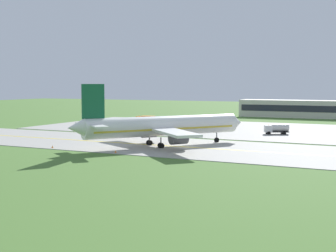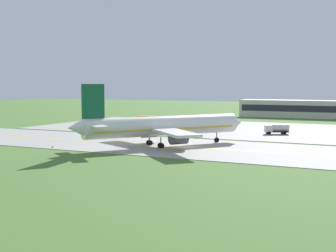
% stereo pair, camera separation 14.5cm
% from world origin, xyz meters
% --- Properties ---
extents(ground_plane, '(500.00, 500.00, 0.00)m').
position_xyz_m(ground_plane, '(0.00, 0.00, 0.00)').
color(ground_plane, '#47702D').
extents(taxiway_strip, '(240.00, 28.00, 0.10)m').
position_xyz_m(taxiway_strip, '(0.00, 0.00, 0.05)').
color(taxiway_strip, '#9E9B93').
rests_on(taxiway_strip, ground).
extents(apron_pad, '(140.00, 52.00, 0.10)m').
position_xyz_m(apron_pad, '(10.00, 42.00, 0.05)').
color(apron_pad, '#9E9B93').
rests_on(apron_pad, ground).
extents(taxiway_centreline, '(220.00, 0.60, 0.01)m').
position_xyz_m(taxiway_centreline, '(0.00, 0.00, 0.11)').
color(taxiway_centreline, yellow).
rests_on(taxiway_centreline, taxiway_strip).
extents(airplane_lead, '(28.91, 34.09, 12.70)m').
position_xyz_m(airplane_lead, '(-5.08, -0.63, 4.13)').
color(airplane_lead, white).
rests_on(airplane_lead, ground).
extents(service_truck_baggage, '(6.30, 4.43, 2.65)m').
position_xyz_m(service_truck_baggage, '(10.78, 32.47, 1.53)').
color(service_truck_baggage, silver).
rests_on(service_truck_baggage, ground).
extents(service_truck_fuel, '(6.19, 2.86, 2.60)m').
position_xyz_m(service_truck_fuel, '(-34.35, 46.36, 1.53)').
color(service_truck_fuel, orange).
rests_on(service_truck_fuel, ground).
extents(service_truck_catering, '(6.64, 3.10, 2.59)m').
position_xyz_m(service_truck_catering, '(-16.56, 57.44, 1.18)').
color(service_truck_catering, '#264CA5').
rests_on(service_truck_catering, ground).
extents(terminal_building, '(56.83, 9.62, 7.82)m').
position_xyz_m(terminal_building, '(10.53, 97.47, 3.33)').
color(terminal_building, beige).
rests_on(terminal_building, ground).
extents(traffic_cone_near_edge, '(0.44, 0.44, 0.60)m').
position_xyz_m(traffic_cone_near_edge, '(-23.13, -12.82, 0.30)').
color(traffic_cone_near_edge, orange).
rests_on(traffic_cone_near_edge, ground).
extents(traffic_cone_mid_edge, '(0.44, 0.44, 0.60)m').
position_xyz_m(traffic_cone_mid_edge, '(-8.38, -12.91, 0.30)').
color(traffic_cone_mid_edge, orange).
rests_on(traffic_cone_mid_edge, ground).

